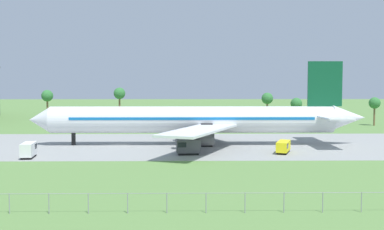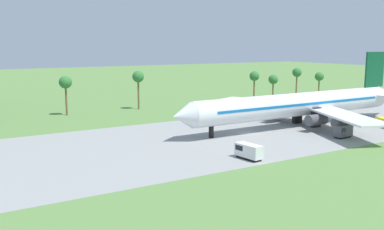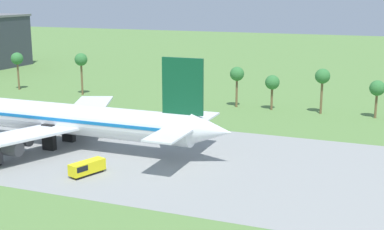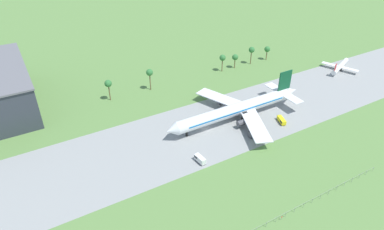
% 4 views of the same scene
% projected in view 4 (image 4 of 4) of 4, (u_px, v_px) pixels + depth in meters
% --- Properties ---
extents(ground_plane, '(600.00, 600.00, 0.00)m').
position_uv_depth(ground_plane, '(206.00, 129.00, 152.56)').
color(ground_plane, '#5B8442').
extents(taxiway_strip, '(320.00, 44.00, 0.02)m').
position_uv_depth(taxiway_strip, '(206.00, 129.00, 152.56)').
color(taxiway_strip, gray).
rests_on(taxiway_strip, ground_plane).
extents(jet_airliner, '(72.37, 52.89, 17.99)m').
position_uv_depth(jet_airliner, '(238.00, 109.00, 156.62)').
color(jet_airliner, white).
rests_on(jet_airliner, ground_plane).
extents(regional_aircraft, '(22.79, 20.82, 7.69)m').
position_uv_depth(regional_aircraft, '(340.00, 66.00, 202.57)').
color(regional_aircraft, white).
rests_on(regional_aircraft, ground_plane).
extents(baggage_tug, '(4.58, 2.39, 2.85)m').
position_uv_depth(baggage_tug, '(253.00, 134.00, 146.93)').
color(baggage_tug, black).
rests_on(baggage_tug, ground_plane).
extents(fuel_truck, '(3.90, 6.45, 2.25)m').
position_uv_depth(fuel_truck, '(282.00, 121.00, 156.06)').
color(fuel_truck, black).
rests_on(fuel_truck, ground_plane).
extents(catering_van, '(2.55, 5.47, 2.70)m').
position_uv_depth(catering_van, '(200.00, 159.00, 132.87)').
color(catering_van, black).
rests_on(catering_van, ground_plane).
extents(perimeter_fence, '(80.10, 0.10, 2.10)m').
position_uv_depth(perimeter_fence, '(295.00, 209.00, 111.64)').
color(perimeter_fence, gray).
rests_on(perimeter_fence, ground_plane).
extents(no_stopping_sign, '(0.44, 0.08, 1.68)m').
position_uv_depth(no_stopping_sign, '(282.00, 218.00, 109.16)').
color(no_stopping_sign, gray).
rests_on(no_stopping_sign, ground_plane).
extents(palm_tree_row, '(105.74, 3.60, 11.95)m').
position_uv_depth(palm_tree_row, '(210.00, 61.00, 194.77)').
color(palm_tree_row, brown).
rests_on(palm_tree_row, ground_plane).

